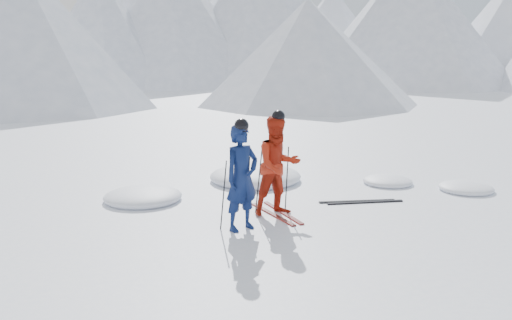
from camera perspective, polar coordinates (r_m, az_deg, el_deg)
name	(u,v)px	position (r m, az deg, el deg)	size (l,w,h in m)	color
ground	(344,207)	(11.58, 9.21, -4.95)	(160.00, 160.00, 0.00)	white
mountain_range	(137,8)	(46.03, -12.40, 15.32)	(106.15, 62.94, 15.53)	#B2BCD1
skier_blue	(242,178)	(9.81, -1.51, -1.89)	(0.71, 0.47, 1.95)	#0B1845
skier_red	(278,166)	(10.75, 2.33, -0.60)	(0.97, 0.76, 1.99)	#AA210D
pole_blue_left	(223,195)	(9.89, -3.45, -3.73)	(0.02, 0.02, 1.30)	black
pole_blue_right	(248,191)	(10.21, -0.86, -3.23)	(0.02, 0.02, 1.30)	black
pole_red_left	(259,181)	(10.89, 0.29, -2.23)	(0.02, 0.02, 1.33)	black
pole_red_right	(287,179)	(11.09, 3.27, -2.00)	(0.02, 0.02, 1.33)	black
ski_worn_left	(272,214)	(10.93, 1.74, -5.71)	(0.09, 1.70, 0.03)	black
ski_worn_right	(283,212)	(11.05, 2.83, -5.54)	(0.09, 1.70, 0.03)	black
ski_loose_a	(357,201)	(12.06, 10.59, -4.28)	(0.09, 1.70, 0.03)	black
ski_loose_b	(365,202)	(12.01, 11.41, -4.38)	(0.09, 1.70, 0.03)	black
snow_lumps	(262,186)	(13.25, 0.63, -2.76)	(8.50, 5.00, 0.51)	white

